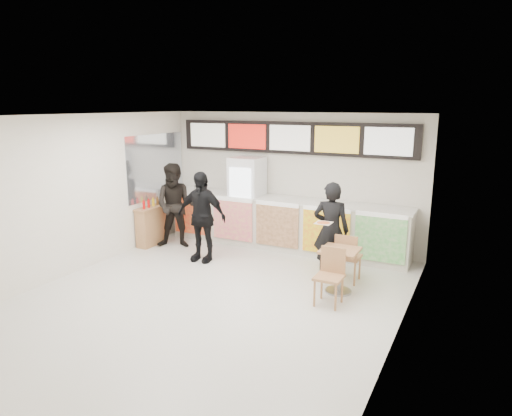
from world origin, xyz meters
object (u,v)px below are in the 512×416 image
Objects in this scene: service_counter at (284,224)px; cafe_table at (339,263)px; customer_left at (176,206)px; drinks_fridge at (247,201)px; customer_main at (331,230)px; condiment_ledge at (151,226)px; customer_mid at (201,217)px.

cafe_table is (1.83, -1.82, -0.04)m from service_counter.
customer_left is at bearing -155.97° from service_counter.
drinks_fridge is 1.05× the size of customer_left.
customer_main is at bearing -39.33° from service_counter.
customer_left is at bearing 13.16° from condiment_ledge.
customer_left is 0.80m from condiment_ledge.
service_counter is 3.07× the size of customer_main.
drinks_fridge is 1.28× the size of cafe_table.
service_counter is 1.03m from drinks_fridge.
condiment_ledge is (-2.82, -1.13, -0.12)m from service_counter.
condiment_ledge is at bearing 171.39° from cafe_table.
customer_mid reaches higher than condiment_ledge.
customer_mid reaches higher than cafe_table.
condiment_ledge is at bearing -158.20° from service_counter.
customer_left is (-3.68, 0.22, 0.05)m from customer_main.
customer_main is 1.71× the size of condiment_ledge.
condiment_ledge is (-1.63, 0.37, -0.48)m from customer_mid.
customer_main reaches higher than condiment_ledge.
customer_left reaches higher than customer_main.
drinks_fridge is at bearing 31.26° from condiment_ledge.
customer_mid is at bearing -128.47° from service_counter.
service_counter is 2.98× the size of customer_mid.
customer_main is at bearing 2.66° from customer_mid.
service_counter is at bearing 47.81° from customer_mid.
drinks_fridge reaches higher than customer_mid.
cafe_table is at bearing -9.89° from customer_mid.
drinks_fridge is at bearing 179.01° from service_counter.
customer_main reaches higher than service_counter.
drinks_fridge reaches higher than cafe_table.
condiment_ledge is at bearing -148.74° from drinks_fridge.
customer_left reaches higher than cafe_table.
condiment_ledge reaches higher than cafe_table.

